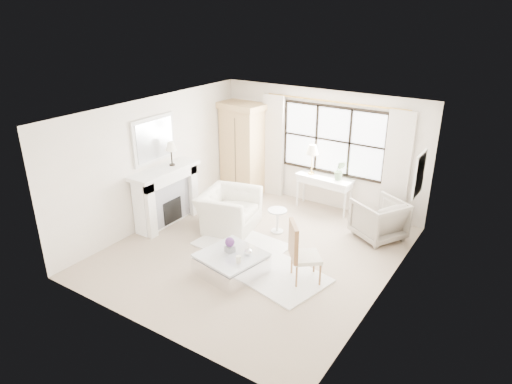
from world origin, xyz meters
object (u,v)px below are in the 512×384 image
(console_table, at_px, (324,193))
(coffee_table, at_px, (231,264))
(armoire, at_px, (242,148))
(club_armchair, at_px, (229,210))

(console_table, xyz_separation_m, coffee_table, (-0.18, -3.35, -0.22))
(coffee_table, bearing_deg, armoire, 132.44)
(armoire, xyz_separation_m, club_armchair, (0.92, -1.85, -0.74))
(console_table, distance_m, coffee_table, 3.36)
(armoire, distance_m, club_armchair, 2.19)
(console_table, relative_size, club_armchair, 1.08)
(armoire, bearing_deg, console_table, 8.86)
(coffee_table, bearing_deg, console_table, 97.64)
(console_table, relative_size, coffee_table, 1.14)
(console_table, height_order, club_armchair, console_table)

